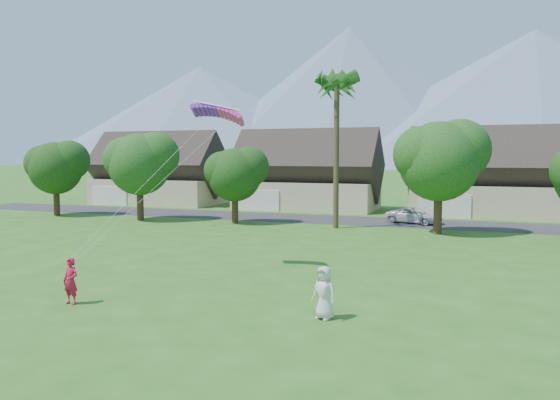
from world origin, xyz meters
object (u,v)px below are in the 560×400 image
at_px(parked_car, 415,216).
at_px(parafoil_kite, 219,111).
at_px(watcher, 324,293).
at_px(kite_flyer, 71,281).

bearing_deg(parked_car, parafoil_kite, 179.55).
relative_size(parked_car, parafoil_kite, 1.70).
distance_m(watcher, parafoil_kite, 12.27).
distance_m(kite_flyer, parafoil_kite, 11.20).
height_order(watcher, parafoil_kite, parafoil_kite).
bearing_deg(kite_flyer, parafoil_kite, 75.54).
xyz_separation_m(watcher, parked_car, (-0.12, 29.57, -0.30)).
relative_size(watcher, parafoil_kite, 0.69).
relative_size(kite_flyer, parafoil_kite, 0.66).
xyz_separation_m(kite_flyer, watcher, (10.00, 1.61, 0.04)).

